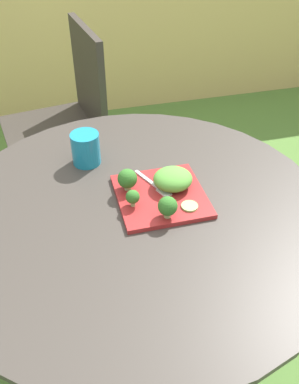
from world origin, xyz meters
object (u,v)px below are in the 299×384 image
Objects in this scene: drinking_glass at (86,150)px; patio_chair at (69,110)px; salad_plate at (161,196)px; fork at (155,186)px.

patio_chair is at bearing 90.30° from drinking_glass.
patio_chair is 3.64× the size of salad_plate.
salad_plate is at bearing -78.95° from patio_chair.
salad_plate is (0.18, -0.94, 0.18)m from patio_chair.
drinking_glass is at bearing 127.73° from salad_plate.
drinking_glass is at bearing 131.87° from fork.
salad_plate is 0.04m from fork.
patio_chair is at bearing 101.13° from fork.
drinking_glass is (-0.18, 0.23, 0.04)m from salad_plate.
patio_chair is 8.77× the size of drinking_glass.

